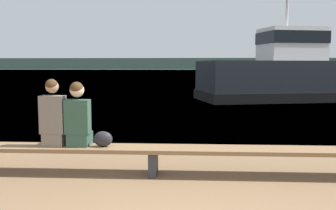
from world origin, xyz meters
The scene contains 7 objects.
water_surface centered at (0.00, 124.99, 0.00)m, with size 240.00×240.00×0.00m, color #5684A3.
far_shoreline centered at (0.00, 199.42, 2.86)m, with size 600.00×12.00×5.72m, color #384233.
bench_main centered at (-0.43, 2.98, 0.37)m, with size 8.27×0.52×0.44m.
person_left centered at (-2.01, 2.99, 0.91)m, with size 0.38×0.40×1.07m.
person_right centered at (-1.62, 2.99, 0.90)m, with size 0.38×0.41×1.03m.
shopping_bag centered at (-1.22, 2.97, 0.56)m, with size 0.30×0.17×0.25m.
tugboat_red centered at (4.86, 16.34, 1.15)m, with size 8.89×5.47×5.64m.
Camera 1 is at (0.14, -2.76, 1.71)m, focal length 40.00 mm.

